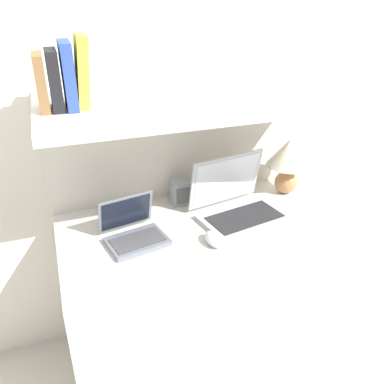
% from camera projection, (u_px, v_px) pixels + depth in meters
% --- Properties ---
extents(wall_back, '(6.00, 0.05, 2.40)m').
position_uv_depth(wall_back, '(178.00, 105.00, 1.87)').
color(wall_back, silver).
rests_on(wall_back, ground_plane).
extents(desk, '(1.24, 0.66, 0.77)m').
position_uv_depth(desk, '(207.00, 297.00, 1.91)').
color(desk, silver).
rests_on(desk, ground_plane).
extents(back_riser, '(1.24, 0.04, 1.29)m').
position_uv_depth(back_riser, '(182.00, 214.00, 2.09)').
color(back_riser, silver).
rests_on(back_riser, ground_plane).
extents(shelf, '(1.24, 0.60, 0.03)m').
position_uv_depth(shelf, '(204.00, 100.00, 1.55)').
color(shelf, silver).
rests_on(shelf, back_riser).
extents(table_lamp, '(0.21, 0.21, 0.28)m').
position_uv_depth(table_lamp, '(289.00, 158.00, 1.94)').
color(table_lamp, '#B27A4C').
rests_on(table_lamp, desk).
extents(laptop_large, '(0.41, 0.35, 0.26)m').
position_uv_depth(laptop_large, '(237.00, 204.00, 1.80)').
color(laptop_large, silver).
rests_on(laptop_large, desk).
extents(laptop_small, '(0.27, 0.25, 0.17)m').
position_uv_depth(laptop_small, '(134.00, 232.00, 1.63)').
color(laptop_small, slate).
rests_on(laptop_small, desk).
extents(computer_mouse, '(0.06, 0.11, 0.04)m').
position_uv_depth(computer_mouse, '(214.00, 239.00, 1.61)').
color(computer_mouse, white).
rests_on(computer_mouse, desk).
extents(router_box, '(0.10, 0.08, 0.11)m').
position_uv_depth(router_box, '(182.00, 192.00, 1.91)').
color(router_box, gray).
rests_on(router_box, desk).
extents(book_brown, '(0.03, 0.14, 0.18)m').
position_uv_depth(book_brown, '(41.00, 83.00, 1.33)').
color(book_brown, brown).
rests_on(book_brown, shelf).
extents(book_black, '(0.04, 0.14, 0.19)m').
position_uv_depth(book_black, '(54.00, 80.00, 1.34)').
color(book_black, black).
rests_on(book_black, shelf).
extents(book_blue, '(0.04, 0.16, 0.22)m').
position_uv_depth(book_blue, '(68.00, 75.00, 1.35)').
color(book_blue, '#284293').
rests_on(book_blue, shelf).
extents(book_yellow, '(0.06, 0.12, 0.24)m').
position_uv_depth(book_yellow, '(82.00, 72.00, 1.36)').
color(book_yellow, gold).
rests_on(book_yellow, shelf).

